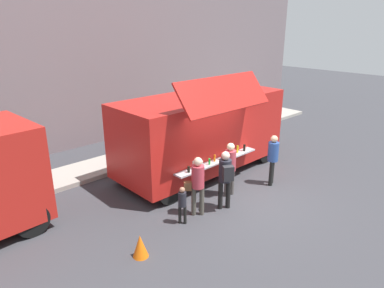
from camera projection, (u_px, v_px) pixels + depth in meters
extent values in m
plane|color=#38383D|center=(237.00, 197.00, 10.70)|extent=(60.00, 60.00, 0.00)
cube|color=#9E998E|center=(62.00, 178.00, 11.80)|extent=(28.00, 1.60, 0.15)
cube|color=slate|center=(31.00, 39.00, 13.70)|extent=(32.00, 2.40, 8.84)
cube|color=red|center=(201.00, 130.00, 12.12)|extent=(6.12, 2.44, 2.41)
cube|color=red|center=(225.00, 93.00, 10.11)|extent=(3.36, 0.77, 0.92)
cube|color=black|center=(213.00, 133.00, 10.83)|extent=(3.19, 0.11, 1.08)
cube|color=#B7B7BC|center=(218.00, 161.00, 10.97)|extent=(3.36, 0.36, 0.05)
cylinder|color=black|center=(189.00, 169.00, 10.06)|extent=(0.08, 0.08, 0.19)
cylinder|color=white|center=(194.00, 165.00, 10.28)|extent=(0.08, 0.08, 0.25)
cylinder|color=white|center=(202.00, 164.00, 10.46)|extent=(0.07, 0.07, 0.18)
cylinder|color=green|center=(209.00, 162.00, 10.61)|extent=(0.06, 0.06, 0.19)
cylinder|color=orange|center=(215.00, 158.00, 10.86)|extent=(0.06, 0.06, 0.21)
cylinder|color=red|center=(222.00, 156.00, 10.98)|extent=(0.06, 0.06, 0.22)
cylinder|color=orange|center=(226.00, 154.00, 11.22)|extent=(0.07, 0.07, 0.21)
cylinder|color=orange|center=(231.00, 152.00, 11.43)|extent=(0.06, 0.06, 0.19)
cylinder|color=yellow|center=(238.00, 149.00, 11.57)|extent=(0.06, 0.06, 0.25)
cylinder|color=black|center=(244.00, 148.00, 11.73)|extent=(0.08, 0.08, 0.22)
cube|color=black|center=(255.00, 105.00, 13.92)|extent=(0.09, 2.06, 1.06)
cylinder|color=black|center=(223.00, 138.00, 14.72)|extent=(0.90, 0.28, 0.90)
cylinder|color=black|center=(265.00, 151.00, 13.26)|extent=(0.90, 0.28, 0.90)
cylinder|color=black|center=(128.00, 168.00, 11.67)|extent=(0.90, 0.28, 0.90)
cylinder|color=black|center=(169.00, 189.00, 10.21)|extent=(0.90, 0.28, 0.90)
cube|color=black|center=(27.00, 149.00, 9.24)|extent=(0.19, 1.89, 0.97)
cylinder|color=black|center=(1.00, 193.00, 10.01)|extent=(0.84, 0.26, 0.84)
cylinder|color=black|center=(32.00, 220.00, 8.67)|extent=(0.84, 0.26, 0.84)
cone|color=orange|center=(140.00, 246.00, 7.91)|extent=(0.36, 0.36, 0.55)
cylinder|color=#2D5C35|center=(225.00, 125.00, 16.56)|extent=(0.60, 0.60, 0.89)
cylinder|color=#4E4946|center=(226.00, 184.00, 10.63)|extent=(0.13, 0.13, 0.83)
cylinder|color=#4E4946|center=(232.00, 182.00, 10.75)|extent=(0.13, 0.13, 0.83)
cylinder|color=#AF3945|center=(230.00, 160.00, 10.45)|extent=(0.35, 0.35, 0.63)
sphere|color=beige|center=(231.00, 147.00, 10.30)|extent=(0.23, 0.23, 0.23)
cube|color=brown|center=(223.00, 171.00, 10.39)|extent=(0.22, 0.17, 0.24)
cylinder|color=black|center=(220.00, 195.00, 9.92)|extent=(0.13, 0.13, 0.85)
cylinder|color=black|center=(228.00, 194.00, 9.96)|extent=(0.13, 0.13, 0.85)
cylinder|color=#21212B|center=(225.00, 171.00, 9.70)|extent=(0.35, 0.35, 0.64)
sphere|color=beige|center=(226.00, 156.00, 9.55)|extent=(0.24, 0.24, 0.24)
cube|color=#252427|center=(228.00, 173.00, 9.44)|extent=(0.34, 0.31, 0.41)
cylinder|color=#4E493F|center=(194.00, 201.00, 9.59)|extent=(0.13, 0.13, 0.83)
cylinder|color=#4E493F|center=(202.00, 201.00, 9.61)|extent=(0.13, 0.13, 0.83)
cylinder|color=#BB3744|center=(198.00, 177.00, 9.36)|extent=(0.35, 0.35, 0.63)
sphere|color=beige|center=(198.00, 162.00, 9.22)|extent=(0.23, 0.23, 0.23)
cube|color=brown|center=(188.00, 186.00, 9.43)|extent=(0.25, 0.24, 0.24)
cylinder|color=black|center=(271.00, 174.00, 11.33)|extent=(0.13, 0.13, 0.82)
cylinder|color=black|center=(272.00, 171.00, 11.53)|extent=(0.13, 0.13, 0.82)
cylinder|color=#2B4B91|center=(273.00, 152.00, 11.19)|extent=(0.34, 0.34, 0.62)
sphere|color=tan|center=(274.00, 139.00, 11.05)|extent=(0.23, 0.23, 0.23)
cylinder|color=black|center=(180.00, 214.00, 9.24)|extent=(0.08, 0.08, 0.52)
cylinder|color=black|center=(185.00, 215.00, 9.22)|extent=(0.08, 0.08, 0.52)
cylinder|color=#232229|center=(182.00, 199.00, 9.08)|extent=(0.22, 0.22, 0.39)
sphere|color=#A56F54|center=(182.00, 190.00, 8.99)|extent=(0.15, 0.15, 0.15)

